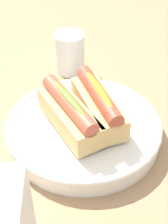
# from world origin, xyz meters

# --- Properties ---
(ground_plane) EXTENTS (2.40, 2.40, 0.00)m
(ground_plane) POSITION_xyz_m (0.00, 0.00, 0.00)
(ground_plane) COLOR #9E7A56
(serving_bowl) EXTENTS (0.27, 0.27, 0.04)m
(serving_bowl) POSITION_xyz_m (-0.00, 0.02, 0.02)
(serving_bowl) COLOR white
(serving_bowl) RESTS_ON ground_plane
(hotdog_front) EXTENTS (0.15, 0.07, 0.06)m
(hotdog_front) POSITION_xyz_m (0.01, -0.01, 0.06)
(hotdog_front) COLOR #DBB270
(hotdog_front) RESTS_ON serving_bowl
(hotdog_back) EXTENTS (0.16, 0.09, 0.06)m
(hotdog_back) POSITION_xyz_m (-0.01, 0.04, 0.06)
(hotdog_back) COLOR #DBB270
(hotdog_back) RESTS_ON serving_bowl
(water_glass) EXTENTS (0.07, 0.07, 0.09)m
(water_glass) POSITION_xyz_m (0.22, -0.01, 0.04)
(water_glass) COLOR white
(water_glass) RESTS_ON ground_plane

